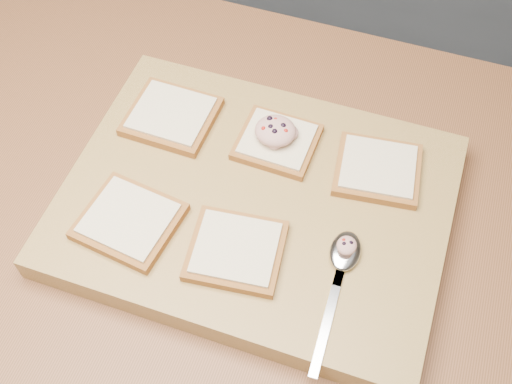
% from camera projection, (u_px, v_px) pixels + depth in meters
% --- Properties ---
extents(island_counter, '(2.00, 0.80, 0.90)m').
position_uv_depth(island_counter, '(280.00, 331.00, 1.29)').
color(island_counter, slate).
rests_on(island_counter, ground).
extents(cutting_board, '(0.53, 0.40, 0.04)m').
position_uv_depth(cutting_board, '(256.00, 204.00, 0.90)').
color(cutting_board, '#A68347').
rests_on(cutting_board, island_counter).
extents(bread_far_left, '(0.13, 0.12, 0.02)m').
position_uv_depth(bread_far_left, '(171.00, 116.00, 0.95)').
color(bread_far_left, '#9E5A28').
rests_on(bread_far_left, cutting_board).
extents(bread_far_center, '(0.11, 0.11, 0.02)m').
position_uv_depth(bread_far_center, '(277.00, 141.00, 0.93)').
color(bread_far_center, '#9E5A28').
rests_on(bread_far_center, cutting_board).
extents(bread_far_right, '(0.13, 0.12, 0.02)m').
position_uv_depth(bread_far_right, '(378.00, 169.00, 0.90)').
color(bread_far_right, '#9E5A28').
rests_on(bread_far_right, cutting_board).
extents(bread_near_left, '(0.14, 0.13, 0.02)m').
position_uv_depth(bread_near_left, '(129.00, 221.00, 0.85)').
color(bread_near_left, '#9E5A28').
rests_on(bread_near_left, cutting_board).
extents(bread_near_center, '(0.13, 0.12, 0.02)m').
position_uv_depth(bread_near_center, '(236.00, 250.00, 0.83)').
color(bread_near_center, '#9E5A28').
rests_on(bread_near_center, cutting_board).
extents(tuna_salad_dollop, '(0.06, 0.06, 0.03)m').
position_uv_depth(tuna_salad_dollop, '(275.00, 131.00, 0.91)').
color(tuna_salad_dollop, '#D59589').
rests_on(tuna_salad_dollop, bread_far_center).
extents(spoon, '(0.04, 0.20, 0.01)m').
position_uv_depth(spoon, '(343.00, 261.00, 0.82)').
color(spoon, silver).
rests_on(spoon, cutting_board).
extents(spoon_salad, '(0.03, 0.03, 0.02)m').
position_uv_depth(spoon_salad, '(347.00, 245.00, 0.82)').
color(spoon_salad, '#D59589').
rests_on(spoon_salad, spoon).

